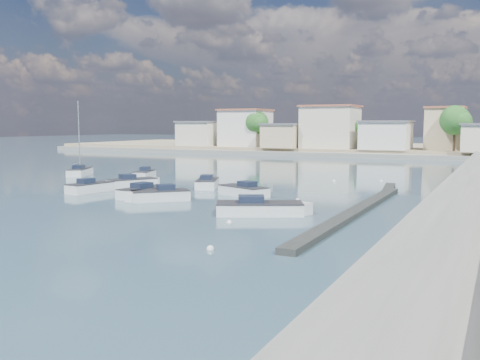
{
  "coord_description": "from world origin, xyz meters",
  "views": [
    {
      "loc": [
        15.76,
        -25.43,
        6.02
      ],
      "look_at": [
        -3.87,
        14.32,
        1.4
      ],
      "focal_mm": 40.0,
      "sensor_mm": 36.0,
      "label": 1
    }
  ],
  "objects_px": {
    "motorboat_a": "(92,188)",
    "motorboat_e": "(149,192)",
    "motorboat_c": "(242,191)",
    "motorboat_h": "(264,209)",
    "motorboat_b": "(135,183)",
    "motorboat_f": "(208,183)",
    "motorboat_d": "(157,196)",
    "motorboat_g": "(144,175)",
    "sailboat": "(81,172)"
  },
  "relations": [
    {
      "from": "motorboat_a",
      "to": "motorboat_e",
      "type": "xyz_separation_m",
      "value": [
        6.54,
        -0.49,
        -0.0
      ]
    },
    {
      "from": "motorboat_c",
      "to": "motorboat_h",
      "type": "relative_size",
      "value": 0.83
    },
    {
      "from": "motorboat_b",
      "to": "motorboat_e",
      "type": "height_order",
      "value": "same"
    },
    {
      "from": "motorboat_a",
      "to": "motorboat_f",
      "type": "xyz_separation_m",
      "value": [
        7.56,
        7.58,
        -0.0
      ]
    },
    {
      "from": "motorboat_d",
      "to": "motorboat_g",
      "type": "bearing_deg",
      "value": 129.85
    },
    {
      "from": "motorboat_e",
      "to": "motorboat_f",
      "type": "distance_m",
      "value": 8.13
    },
    {
      "from": "motorboat_g",
      "to": "motorboat_h",
      "type": "height_order",
      "value": "same"
    },
    {
      "from": "motorboat_e",
      "to": "motorboat_g",
      "type": "relative_size",
      "value": 1.23
    },
    {
      "from": "motorboat_e",
      "to": "motorboat_f",
      "type": "xyz_separation_m",
      "value": [
        1.02,
        8.06,
        -0.0
      ]
    },
    {
      "from": "motorboat_c",
      "to": "motorboat_g",
      "type": "bearing_deg",
      "value": 153.53
    },
    {
      "from": "motorboat_b",
      "to": "motorboat_g",
      "type": "height_order",
      "value": "same"
    },
    {
      "from": "motorboat_e",
      "to": "motorboat_g",
      "type": "height_order",
      "value": "same"
    },
    {
      "from": "motorboat_a",
      "to": "sailboat",
      "type": "relative_size",
      "value": 0.54
    },
    {
      "from": "motorboat_h",
      "to": "motorboat_g",
      "type": "bearing_deg",
      "value": 143.63
    },
    {
      "from": "motorboat_g",
      "to": "sailboat",
      "type": "xyz_separation_m",
      "value": [
        -9.16,
        -0.04,
        0.04
      ]
    },
    {
      "from": "motorboat_f",
      "to": "motorboat_g",
      "type": "bearing_deg",
      "value": 158.36
    },
    {
      "from": "motorboat_h",
      "to": "sailboat",
      "type": "distance_m",
      "value": 34.81
    },
    {
      "from": "motorboat_e",
      "to": "motorboat_g",
      "type": "xyz_separation_m",
      "value": [
        -9.61,
        12.28,
        0.0
      ]
    },
    {
      "from": "motorboat_d",
      "to": "motorboat_g",
      "type": "relative_size",
      "value": 0.98
    },
    {
      "from": "motorboat_c",
      "to": "motorboat_e",
      "type": "bearing_deg",
      "value": -146.99
    },
    {
      "from": "motorboat_c",
      "to": "motorboat_g",
      "type": "xyz_separation_m",
      "value": [
        -16.15,
        8.04,
        0.0
      ]
    },
    {
      "from": "motorboat_b",
      "to": "sailboat",
      "type": "xyz_separation_m",
      "value": [
        -13.34,
        7.02,
        0.04
      ]
    },
    {
      "from": "motorboat_b",
      "to": "motorboat_e",
      "type": "relative_size",
      "value": 0.87
    },
    {
      "from": "motorboat_d",
      "to": "sailboat",
      "type": "bearing_deg",
      "value": 146.38
    },
    {
      "from": "motorboat_c",
      "to": "motorboat_g",
      "type": "relative_size",
      "value": 1.12
    },
    {
      "from": "motorboat_a",
      "to": "motorboat_e",
      "type": "relative_size",
      "value": 0.86
    },
    {
      "from": "motorboat_d",
      "to": "motorboat_c",
      "type": "bearing_deg",
      "value": 51.15
    },
    {
      "from": "motorboat_e",
      "to": "motorboat_a",
      "type": "bearing_deg",
      "value": 175.73
    },
    {
      "from": "motorboat_e",
      "to": "motorboat_d",
      "type": "bearing_deg",
      "value": -38.47
    },
    {
      "from": "motorboat_c",
      "to": "sailboat",
      "type": "height_order",
      "value": "sailboat"
    },
    {
      "from": "motorboat_d",
      "to": "motorboat_h",
      "type": "relative_size",
      "value": 0.72
    },
    {
      "from": "motorboat_d",
      "to": "sailboat",
      "type": "relative_size",
      "value": 0.5
    },
    {
      "from": "motorboat_c",
      "to": "sailboat",
      "type": "xyz_separation_m",
      "value": [
        -25.31,
        7.99,
        0.04
      ]
    },
    {
      "from": "motorboat_a",
      "to": "motorboat_d",
      "type": "bearing_deg",
      "value": -13.31
    },
    {
      "from": "motorboat_g",
      "to": "motorboat_c",
      "type": "bearing_deg",
      "value": -26.47
    },
    {
      "from": "motorboat_d",
      "to": "sailboat",
      "type": "distance_m",
      "value": 24.83
    },
    {
      "from": "motorboat_a",
      "to": "motorboat_g",
      "type": "bearing_deg",
      "value": 104.61
    },
    {
      "from": "motorboat_a",
      "to": "motorboat_f",
      "type": "bearing_deg",
      "value": 45.05
    },
    {
      "from": "motorboat_a",
      "to": "motorboat_b",
      "type": "distance_m",
      "value": 4.85
    },
    {
      "from": "motorboat_d",
      "to": "motorboat_g",
      "type": "height_order",
      "value": "same"
    },
    {
      "from": "sailboat",
      "to": "motorboat_c",
      "type": "bearing_deg",
      "value": -17.53
    },
    {
      "from": "motorboat_b",
      "to": "motorboat_h",
      "type": "distance_m",
      "value": 19.74
    },
    {
      "from": "motorboat_b",
      "to": "motorboat_f",
      "type": "xyz_separation_m",
      "value": [
        6.46,
        2.85,
        0.0
      ]
    },
    {
      "from": "motorboat_c",
      "to": "motorboat_b",
      "type": "bearing_deg",
      "value": 175.37
    },
    {
      "from": "motorboat_g",
      "to": "sailboat",
      "type": "distance_m",
      "value": 9.16
    },
    {
      "from": "motorboat_g",
      "to": "sailboat",
      "type": "height_order",
      "value": "sailboat"
    },
    {
      "from": "motorboat_g",
      "to": "motorboat_e",
      "type": "bearing_deg",
      "value": -51.95
    },
    {
      "from": "motorboat_c",
      "to": "motorboat_f",
      "type": "xyz_separation_m",
      "value": [
        -5.51,
        3.82,
        -0.0
      ]
    },
    {
      "from": "motorboat_b",
      "to": "sailboat",
      "type": "distance_m",
      "value": 15.08
    },
    {
      "from": "motorboat_e",
      "to": "motorboat_h",
      "type": "bearing_deg",
      "value": -17.13
    }
  ]
}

